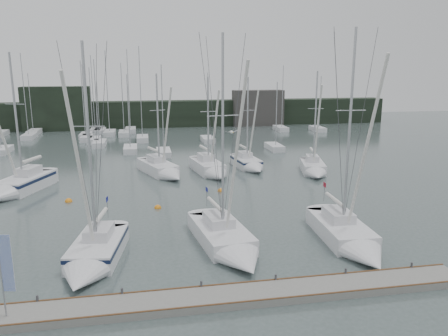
% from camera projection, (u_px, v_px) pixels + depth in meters
% --- Properties ---
extents(ground, '(160.00, 160.00, 0.00)m').
position_uv_depth(ground, '(225.00, 258.00, 26.88)').
color(ground, '#455451').
rests_on(ground, ground).
extents(dock, '(24.00, 2.00, 0.40)m').
position_uv_depth(dock, '(243.00, 295.00, 22.04)').
color(dock, slate).
rests_on(dock, ground).
extents(far_treeline, '(90.00, 4.00, 5.00)m').
position_uv_depth(far_treeline, '(166.00, 114.00, 85.68)').
color(far_treeline, black).
rests_on(far_treeline, ground).
extents(far_building_left, '(12.00, 3.00, 8.00)m').
position_uv_depth(far_building_left, '(57.00, 109.00, 79.86)').
color(far_building_left, black).
rests_on(far_building_left, ground).
extents(far_building_right, '(10.00, 3.00, 7.00)m').
position_uv_depth(far_building_right, '(258.00, 108.00, 86.76)').
color(far_building_right, '#3E3B39').
rests_on(far_building_right, ground).
extents(mast_forest, '(58.31, 27.42, 14.63)m').
position_uv_depth(mast_forest, '(114.00, 138.00, 69.36)').
color(mast_forest, silver).
rests_on(mast_forest, ground).
extents(sailboat_near_left, '(3.90, 8.38, 13.81)m').
position_uv_depth(sailboat_near_left, '(92.00, 258.00, 25.45)').
color(sailboat_near_left, silver).
rests_on(sailboat_near_left, ground).
extents(sailboat_near_center, '(4.12, 9.52, 14.52)m').
position_uv_depth(sailboat_near_center, '(230.00, 246.00, 27.42)').
color(sailboat_near_center, silver).
rests_on(sailboat_near_center, ground).
extents(sailboat_near_right, '(3.31, 9.59, 14.85)m').
position_uv_depth(sailboat_near_right, '(352.00, 240.00, 28.17)').
color(sailboat_near_right, silver).
rests_on(sailboat_near_right, ground).
extents(sailboat_mid_a, '(5.66, 8.97, 13.64)m').
position_uv_depth(sailboat_mid_a, '(16.00, 187.00, 40.23)').
color(sailboat_mid_a, silver).
rests_on(sailboat_mid_a, ground).
extents(sailboat_mid_b, '(5.32, 8.76, 11.61)m').
position_uv_depth(sailboat_mid_b, '(164.00, 171.00, 46.91)').
color(sailboat_mid_b, silver).
rests_on(sailboat_mid_b, ground).
extents(sailboat_mid_c, '(3.86, 8.29, 11.25)m').
position_uv_depth(sailboat_mid_c, '(212.00, 170.00, 47.30)').
color(sailboat_mid_c, silver).
rests_on(sailboat_mid_c, ground).
extents(sailboat_mid_d, '(3.20, 7.02, 11.15)m').
position_uv_depth(sailboat_mid_d, '(250.00, 164.00, 50.04)').
color(sailboat_mid_d, silver).
rests_on(sailboat_mid_d, ground).
extents(sailboat_mid_e, '(3.93, 7.18, 11.81)m').
position_uv_depth(sailboat_mid_e, '(314.00, 170.00, 47.52)').
color(sailboat_mid_e, silver).
rests_on(sailboat_mid_e, ground).
extents(buoy_a, '(0.58, 0.58, 0.58)m').
position_uv_depth(buoy_a, '(158.00, 208.00, 36.31)').
color(buoy_a, orange).
rests_on(buoy_a, ground).
extents(buoy_b, '(0.59, 0.59, 0.59)m').
position_uv_depth(buoy_b, '(221.00, 191.00, 41.22)').
color(buoy_b, orange).
rests_on(buoy_b, ground).
extents(buoy_c, '(0.63, 0.63, 0.63)m').
position_uv_depth(buoy_c, '(69.00, 202.00, 38.05)').
color(buoy_c, orange).
rests_on(buoy_c, ground).
extents(dock_banner, '(0.61, 0.18, 4.04)m').
position_uv_depth(dock_banner, '(5.00, 268.00, 19.32)').
color(dock_banner, '#A2A5AA').
rests_on(dock_banner, dock).
extents(seagull, '(0.92, 0.50, 0.19)m').
position_uv_depth(seagull, '(231.00, 132.00, 28.16)').
color(seagull, white).
rests_on(seagull, ground).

